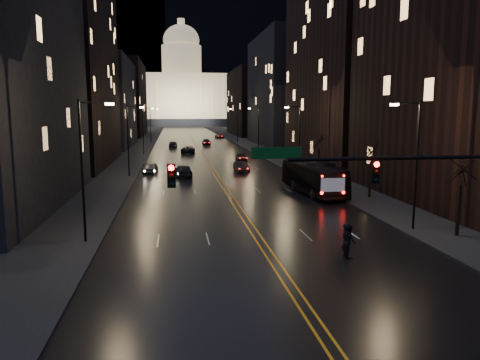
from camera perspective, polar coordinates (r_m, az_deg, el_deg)
name	(u,v)px	position (r m, az deg, el deg)	size (l,w,h in m)	color
ground	(296,295)	(21.99, 6.88, -13.79)	(900.00, 900.00, 0.00)	black
road	(191,137)	(149.97, -6.05, 5.24)	(20.00, 320.00, 0.02)	black
sidewalk_left	(146,137)	(150.11, -11.41, 5.15)	(8.00, 320.00, 0.16)	black
sidewalk_right	(234,136)	(151.11, -0.71, 5.34)	(8.00, 320.00, 0.16)	black
center_line	(191,137)	(149.97, -6.05, 5.25)	(0.62, 320.00, 0.01)	orange
building_left_mid	(66,72)	(75.49, -20.49, 12.26)	(12.00, 30.00, 28.00)	black
building_left_far	(104,103)	(112.74, -16.26, 8.99)	(12.00, 34.00, 20.00)	black
building_left_dist	(125,99)	(160.45, -13.87, 9.54)	(12.00, 40.00, 24.00)	black
building_right_near	(468,69)	(47.76, 26.09, 12.05)	(12.00, 26.00, 24.00)	black
building_right_tall	(348,39)	(75.23, 13.07, 16.42)	(12.00, 30.00, 38.00)	black
building_right_mid	(283,91)	(114.81, 5.29, 10.77)	(12.00, 34.00, 26.00)	black
building_right_dist	(251,103)	(161.83, 1.31, 9.41)	(12.00, 40.00, 22.00)	black
mountain_ridge	(226,42)	(406.18, -1.66, 16.48)	(520.00, 60.00, 130.00)	black
capitol	(182,95)	(269.84, -7.05, 10.28)	(90.00, 50.00, 58.50)	black
traffic_signal	(424,182)	(22.87, 21.57, -0.19)	(17.29, 0.45, 7.00)	black
streetlamp_right_near	(414,158)	(33.93, 20.48, 2.48)	(2.13, 0.25, 9.00)	black
streetlamp_left_near	(85,163)	(30.31, -18.38, 1.93)	(2.13, 0.25, 9.00)	black
streetlamp_right_mid	(298,135)	(61.88, 7.12, 5.41)	(2.13, 0.25, 9.00)	black
streetlamp_left_mid	(129,137)	(59.97, -13.33, 5.15)	(2.13, 0.25, 9.00)	black
streetlamp_right_far	(258,127)	(91.15, 2.16, 6.43)	(2.13, 0.25, 9.00)	black
streetlamp_left_far	(144,128)	(89.86, -11.62, 6.23)	(2.13, 0.25, 9.00)	black
streetlamp_right_dist	(237,123)	(120.77, -0.38, 6.93)	(2.13, 0.25, 9.00)	black
streetlamp_left_dist	(151,124)	(119.81, -10.76, 6.77)	(2.13, 0.25, 9.00)	black
tree_right_near	(461,170)	(33.41, 25.36, 1.15)	(2.40, 2.40, 6.65)	black
tree_right_mid	(371,151)	(45.67, 15.70, 3.40)	(2.40, 2.40, 6.65)	black
tree_right_far	(319,141)	(60.62, 9.61, 4.77)	(2.40, 2.40, 6.65)	black
bus	(313,177)	(47.78, 8.88, 0.35)	(2.77, 11.83, 3.29)	black
oncoming_car_a	(183,171)	(59.33, -6.94, 1.15)	(1.95, 4.83, 1.65)	black
oncoming_car_b	(150,169)	(62.59, -10.89, 1.35)	(1.54, 4.42, 1.46)	black
oncoming_car_c	(188,150)	(92.52, -6.35, 3.72)	(2.45, 5.32, 1.48)	black
oncoming_car_d	(173,144)	(107.68, -8.18, 4.32)	(1.92, 4.73, 1.37)	black
receding_car_a	(241,167)	(63.47, 0.16, 1.60)	(1.54, 4.41, 1.45)	black
receding_car_b	(241,157)	(76.93, 0.18, 2.80)	(1.71, 4.24, 1.45)	black
receding_car_c	(206,142)	(113.79, -4.11, 4.61)	(1.98, 4.88, 1.42)	black
receding_car_d	(219,136)	(142.97, -2.52, 5.37)	(2.05, 4.45, 1.24)	black
pedestrian_a	(346,241)	(27.44, 12.82, -7.24)	(0.71, 0.47, 1.96)	black
pedestrian_b	(349,241)	(27.50, 13.12, -7.25)	(0.94, 0.51, 1.93)	black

